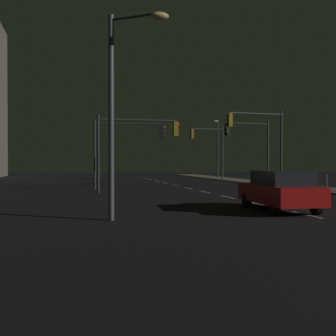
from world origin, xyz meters
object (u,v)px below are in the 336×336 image
(traffic_light_far_right, at_px, (249,139))
(traffic_light_near_right, at_px, (209,142))
(traffic_light_mid_left, at_px, (258,132))
(traffic_light_mid_right, at_px, (128,140))
(traffic_light_near_left, at_px, (137,137))
(street_lamp_mid_block, at_px, (217,143))
(street_lamp_across_street, at_px, (121,95))
(car, at_px, (280,190))

(traffic_light_far_right, bearing_deg, traffic_light_near_right, 89.70)
(traffic_light_mid_left, relative_size, traffic_light_mid_right, 1.09)
(traffic_light_mid_left, relative_size, traffic_light_near_left, 1.05)
(traffic_light_mid_left, relative_size, traffic_light_far_right, 1.09)
(traffic_light_mid_right, relative_size, traffic_light_far_right, 1.00)
(traffic_light_mid_right, distance_m, street_lamp_mid_block, 20.28)
(traffic_light_near_right, relative_size, street_lamp_mid_block, 0.83)
(traffic_light_mid_left, relative_size, street_lamp_across_street, 0.83)
(traffic_light_mid_left, height_order, traffic_light_near_right, traffic_light_mid_left)
(street_lamp_across_street, bearing_deg, car, 13.01)
(traffic_light_mid_left, xyz_separation_m, traffic_light_near_right, (0.57, 13.25, -0.10))
(car, relative_size, traffic_light_near_left, 0.85)
(traffic_light_near_right, distance_m, street_lamp_across_street, 30.64)
(street_lamp_mid_block, bearing_deg, traffic_light_mid_right, -127.45)
(traffic_light_near_left, height_order, street_lamp_mid_block, street_lamp_mid_block)
(traffic_light_mid_right, relative_size, traffic_light_near_right, 0.93)
(traffic_light_mid_left, xyz_separation_m, traffic_light_far_right, (0.51, 2.85, -0.33))
(car, height_order, street_lamp_across_street, street_lamp_across_street)
(traffic_light_near_right, bearing_deg, traffic_light_far_right, -90.30)
(traffic_light_mid_left, distance_m, street_lamp_mid_block, 17.82)
(traffic_light_near_right, xyz_separation_m, traffic_light_near_left, (-9.75, -15.28, -0.50))
(traffic_light_far_right, bearing_deg, street_lamp_across_street, -124.31)
(traffic_light_mid_right, xyz_separation_m, traffic_light_near_right, (9.89, 11.77, 0.46))
(traffic_light_mid_left, bearing_deg, traffic_light_near_left, -167.58)
(traffic_light_far_right, bearing_deg, car, -109.53)
(traffic_light_mid_right, bearing_deg, car, -74.73)
(traffic_light_near_left, bearing_deg, traffic_light_mid_right, 92.22)
(car, height_order, traffic_light_mid_right, traffic_light_mid_right)
(traffic_light_near_right, height_order, street_lamp_across_street, street_lamp_across_street)
(street_lamp_mid_block, bearing_deg, traffic_light_near_left, -121.88)
(traffic_light_near_left, relative_size, street_lamp_across_street, 0.79)
(traffic_light_far_right, xyz_separation_m, street_lamp_across_street, (-12.09, -17.72, 0.31))
(car, xyz_separation_m, traffic_light_mid_right, (-4.07, 14.89, 2.69))
(traffic_light_near_right, bearing_deg, street_lamp_across_street, -113.36)
(traffic_light_mid_right, distance_m, traffic_light_near_left, 3.51)
(street_lamp_mid_block, xyz_separation_m, street_lamp_across_street, (-14.58, -32.44, -0.13))
(traffic_light_far_right, height_order, street_lamp_across_street, street_lamp_across_street)
(car, xyz_separation_m, traffic_light_far_right, (5.77, 16.26, 2.91))
(car, relative_size, street_lamp_mid_block, 0.68)
(traffic_light_near_right, relative_size, traffic_light_near_left, 1.04)
(traffic_light_near_left, relative_size, traffic_light_far_right, 1.04)
(traffic_light_mid_left, distance_m, traffic_light_near_left, 9.42)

